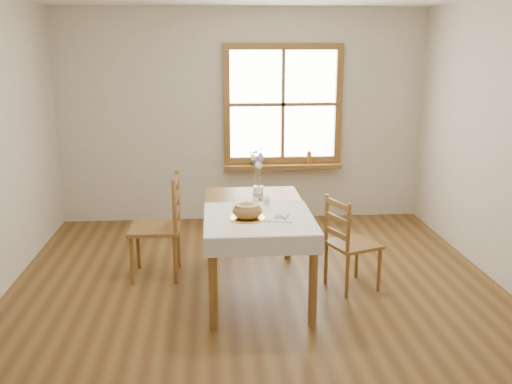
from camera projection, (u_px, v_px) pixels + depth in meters
ground at (259, 301)px, 4.93m from camera, size 5.00×5.00×0.00m
room_walls at (259, 103)px, 4.51m from camera, size 4.60×5.10×2.65m
window at (283, 104)px, 6.99m from camera, size 1.46×0.08×1.46m
window_sill at (283, 166)px, 7.11m from camera, size 1.46×0.20×0.05m
dining_table at (256, 218)px, 5.05m from camera, size 0.90×1.60×0.75m
table_linen at (259, 218)px, 4.74m from camera, size 0.91×0.99×0.01m
chair_left at (155, 227)px, 5.36m from camera, size 0.49×0.47×0.99m
chair_right at (353, 243)px, 5.11m from camera, size 0.54×0.52×0.86m
bread_plate at (247, 218)px, 4.69m from camera, size 0.36×0.36×0.02m
bread_loaf at (247, 209)px, 4.67m from camera, size 0.24×0.24×0.13m
egg_napkin at (280, 218)px, 4.69m from camera, size 0.27×0.24×0.01m
eggs at (280, 216)px, 4.68m from camera, size 0.21×0.20×0.04m
salt_shaker at (256, 203)px, 5.00m from camera, size 0.06×0.06×0.09m
pepper_shaker at (267, 201)px, 5.07m from camera, size 0.05×0.05×0.09m
flower_vase at (258, 193)px, 5.36m from camera, size 0.12×0.12×0.11m
lavender_bouquet at (258, 170)px, 5.31m from camera, size 0.17×0.17×0.32m
potted_plant at (256, 158)px, 7.06m from camera, size 0.22×0.24×0.17m
amber_bottle at (309, 157)px, 7.11m from camera, size 0.07×0.07×0.17m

